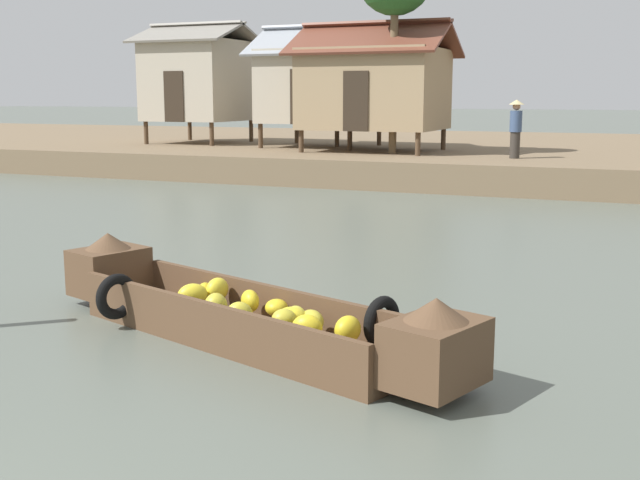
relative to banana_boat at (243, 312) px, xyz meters
name	(u,v)px	position (x,y,z in m)	size (l,w,h in m)	color
ground_plane	(384,263)	(0.13, 4.38, -0.32)	(300.00, 300.00, 0.00)	#596056
riverbank_strip	(545,155)	(0.13, 23.30, 0.09)	(160.00, 20.00, 0.81)	#756047
banana_boat	(243,312)	(0.00, 0.00, 0.00)	(5.49, 2.60, 0.89)	brown
stilt_house_left	(199,79)	(-12.15, 19.19, 2.88)	(3.90, 3.92, 4.46)	#4C3826
stilt_house_mid_left	(321,85)	(-6.97, 18.79, 2.64)	(4.37, 3.88, 4.19)	#4C3826
stilt_house_mid_right	(375,87)	(-4.53, 17.39, 2.53)	(4.91, 3.96, 4.10)	#4C3826
vendor_person	(516,126)	(0.19, 15.99, 1.42)	(0.44, 0.44, 1.66)	#332D28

